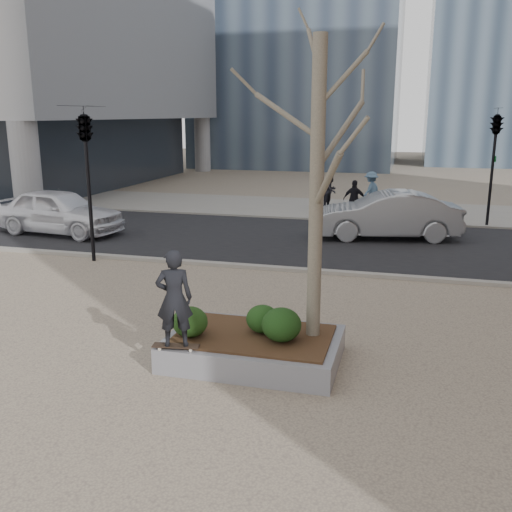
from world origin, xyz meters
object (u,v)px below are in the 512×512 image
(planter, at_px, (254,348))
(skateboard, at_px, (176,347))
(police_car, at_px, (59,211))
(skateboarder, at_px, (174,298))

(planter, bearing_deg, skateboard, -141.34)
(police_car, bearing_deg, skateboarder, -131.61)
(planter, relative_size, police_car, 0.62)
(skateboard, xyz_separation_m, skateboarder, (0.00, 0.00, 0.86))
(skateboarder, distance_m, police_car, 12.97)
(planter, height_order, police_car, police_car)
(skateboard, distance_m, skateboarder, 0.86)
(skateboarder, bearing_deg, police_car, -68.28)
(skateboard, bearing_deg, police_car, 122.40)
(police_car, bearing_deg, planter, -125.45)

